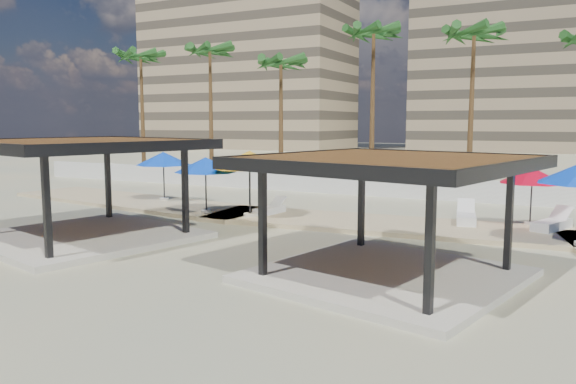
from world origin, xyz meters
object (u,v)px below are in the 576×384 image
pavilion_central (388,206)px  umbrella_c (532,176)px  lounger_c (466,217)px  umbrella_a (163,159)px  lounger_b (552,224)px  lounger_a (270,210)px  pavilion_west (82,180)px

pavilion_central → umbrella_c: pavilion_central is taller
lounger_c → umbrella_a: bearing=80.4°
pavilion_central → lounger_b: 9.73m
lounger_a → lounger_b: 11.44m
pavilion_central → umbrella_c: size_ratio=2.50×
lounger_a → lounger_c: bearing=-72.7°
pavilion_west → lounger_c: pavilion_west is taller
pavilion_central → lounger_a: 10.62m
pavilion_west → umbrella_a: 9.23m
pavilion_west → lounger_c: bearing=50.6°
lounger_a → lounger_b: bearing=-76.1°
umbrella_a → lounger_a: size_ratio=1.56×
umbrella_a → lounger_c: bearing=1.2°
lounger_b → lounger_c: 3.17m
umbrella_c → lounger_c: umbrella_c is taller
umbrella_a → lounger_c: umbrella_a is taller
lounger_b → umbrella_a: bearing=112.7°
pavilion_west → lounger_a: pavilion_west is taller
pavilion_west → umbrella_c: bearing=47.7°
lounger_a → pavilion_central: bearing=-127.8°
umbrella_c → lounger_b: umbrella_c is taller
pavilion_central → umbrella_a: 17.04m
pavilion_central → lounger_a: bearing=149.6°
umbrella_c → umbrella_a: bearing=-176.7°
pavilion_central → pavilion_west: (-11.29, -0.00, 0.17)m
pavilion_central → umbrella_c: 9.99m
umbrella_c → lounger_c: 3.00m
pavilion_west → lounger_a: 8.28m
lounger_a → umbrella_c: bearing=-71.7°
lounger_c → pavilion_central: bearing=165.8°
umbrella_a → lounger_b: umbrella_a is taller
lounger_b → lounger_c: bearing=111.0°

